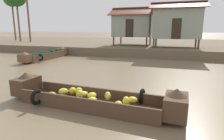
% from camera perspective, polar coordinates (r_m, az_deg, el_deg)
% --- Properties ---
extents(ground_plane, '(300.00, 300.00, 0.00)m').
position_cam_1_polar(ground_plane, '(11.26, -0.65, -0.41)').
color(ground_plane, '#726047').
extents(riverbank_strip, '(160.00, 20.00, 0.78)m').
position_cam_1_polar(riverbank_strip, '(26.38, 10.41, 7.53)').
color(riverbank_strip, brown).
rests_on(riverbank_strip, ground).
extents(banana_boat, '(5.94, 1.63, 0.92)m').
position_cam_1_polar(banana_boat, '(6.18, -6.77, -8.30)').
color(banana_boat, '#473323').
rests_on(banana_boat, ground).
extents(cargo_boat_upstream, '(1.62, 5.25, 0.90)m').
position_cam_1_polar(cargo_boat_upstream, '(16.85, -19.42, 4.22)').
color(cargo_boat_upstream, brown).
rests_on(cargo_boat_upstream, ground).
extents(stilt_house_left, '(4.58, 3.79, 3.98)m').
position_cam_1_polar(stilt_house_left, '(21.04, 6.36, 13.41)').
color(stilt_house_left, '#4C3826').
rests_on(stilt_house_left, riverbank_strip).
extents(stilt_house_mid_left, '(4.95, 3.26, 4.20)m').
position_cam_1_polar(stilt_house_mid_left, '(19.24, 19.04, 13.39)').
color(stilt_house_mid_left, '#4C3826').
rests_on(stilt_house_mid_left, riverbank_strip).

